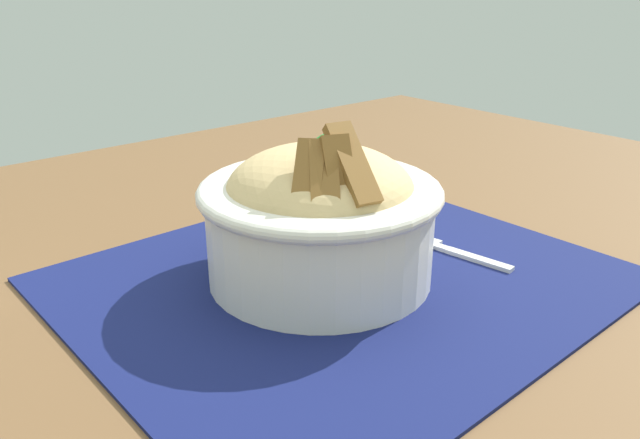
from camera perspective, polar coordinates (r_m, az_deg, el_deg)
table at (r=0.56m, az=1.30°, el=-9.64°), size 1.24×1.00×0.73m
placemat at (r=0.52m, az=1.93°, el=-5.39°), size 0.41×0.36×0.00m
bowl at (r=0.49m, az=0.02°, el=0.59°), size 0.19×0.19×0.13m
fork at (r=0.57m, az=10.91°, el=-2.53°), size 0.03×0.12×0.00m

